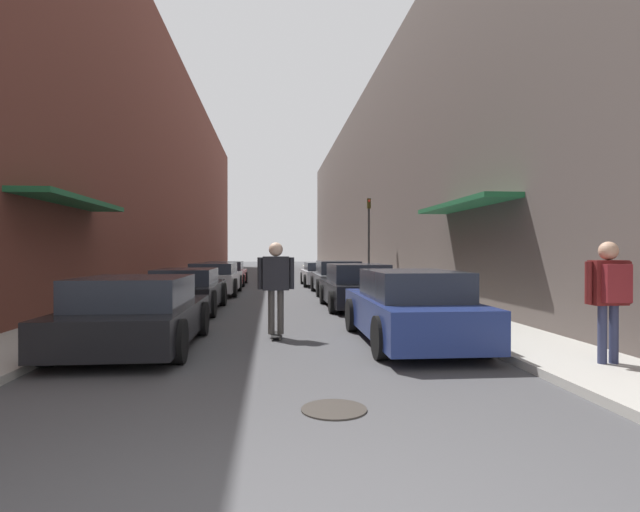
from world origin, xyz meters
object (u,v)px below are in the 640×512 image
parked_car_left_3 (225,274)px  pedestrian (610,287)px  traffic_light (369,233)px  parked_car_left_0 (136,314)px  parked_car_left_1 (187,290)px  parked_car_right_1 (357,287)px  parked_car_right_2 (337,278)px  parked_car_right_3 (321,274)px  parked_car_right_0 (410,308)px  parked_car_left_2 (215,279)px  manhole_cover (334,409)px  skateboarder (276,279)px

parked_car_left_3 → pedestrian: 20.25m
traffic_light → parked_car_left_0: bearing=-116.6°
parked_car_left_1 → parked_car_right_1: parked_car_right_1 is taller
parked_car_right_2 → parked_car_right_3: size_ratio=1.05×
parked_car_left_0 → parked_car_right_3: bearing=73.3°
parked_car_left_0 → parked_car_right_0: parked_car_right_0 is taller
parked_car_right_0 → parked_car_right_1: parked_car_right_0 is taller
parked_car_left_2 → traffic_light: 7.23m
parked_car_right_3 → parked_car_left_2: bearing=-134.5°
parked_car_left_0 → parked_car_right_3: size_ratio=1.01×
parked_car_left_0 → parked_car_left_1: bearing=90.4°
parked_car_left_0 → parked_car_left_3: size_ratio=0.93×
parked_car_left_2 → manhole_cover: parked_car_left_2 is taller
parked_car_right_1 → manhole_cover: size_ratio=5.85×
pedestrian → parked_car_right_2: bearing=98.8°
parked_car_left_0 → skateboarder: size_ratio=2.21×
skateboarder → manhole_cover: (0.58, -4.53, -1.14)m
pedestrian → parked_car_left_3: bearing=110.3°
parked_car_right_2 → pedestrian: 13.49m
parked_car_right_3 → parked_car_left_1: bearing=-114.7°
traffic_light → manhole_cover: bearing=-102.3°
parked_car_left_1 → manhole_cover: size_ratio=6.69×
manhole_cover → traffic_light: bearing=77.7°
parked_car_right_0 → skateboarder: skateboarder is taller
parked_car_left_0 → parked_car_right_0: bearing=1.3°
parked_car_left_1 → parked_car_right_1: (4.88, 0.40, 0.02)m
parked_car_left_0 → parked_car_left_3: 16.64m
parked_car_right_0 → traffic_light: size_ratio=1.14×
traffic_light → pedestrian: (0.32, -15.67, -1.35)m
parked_car_right_3 → pedestrian: (2.24, -18.22, 0.61)m
parked_car_right_1 → parked_car_right_2: parked_car_right_1 is taller
parked_car_left_0 → parked_car_left_3: bearing=90.0°
parked_car_right_1 → pedestrian: 8.47m
parked_car_left_0 → parked_car_right_1: bearing=50.3°
parked_car_right_0 → parked_car_right_2: 10.86m
parked_car_right_1 → traffic_light: traffic_light is taller
parked_car_left_2 → traffic_light: size_ratio=1.15×
parked_car_left_2 → parked_car_right_0: (4.78, -10.99, 0.03)m
manhole_cover → skateboarder: bearing=97.3°
parked_car_left_0 → skateboarder: bearing=20.8°
traffic_light → parked_car_right_1: bearing=-103.8°
parked_car_left_1 → skateboarder: (2.44, -4.52, 0.55)m
skateboarder → pedestrian: skateboarder is taller
parked_car_left_2 → parked_car_right_2: bearing=-1.5°
parked_car_left_2 → parked_car_left_3: parked_car_left_2 is taller
parked_car_left_3 → parked_car_right_0: 17.23m
parked_car_left_1 → pedestrian: size_ratio=2.75×
manhole_cover → parked_car_left_0: bearing=129.6°
manhole_cover → pedestrian: size_ratio=0.41×
parked_car_left_2 → parked_car_right_1: 7.11m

